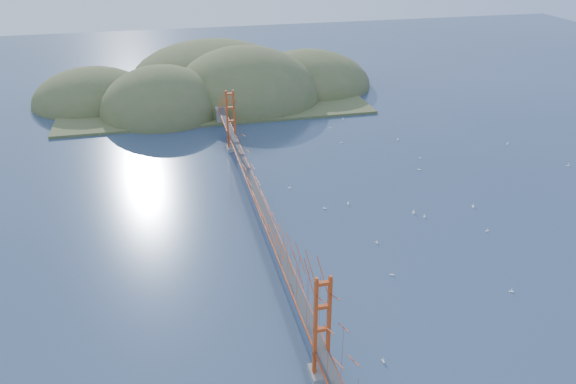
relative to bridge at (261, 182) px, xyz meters
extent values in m
plane|color=#314462|center=(0.00, -0.18, -7.01)|extent=(320.00, 320.00, 0.00)
cube|color=gray|center=(0.00, -30.18, -6.66)|extent=(2.00, 2.40, 0.70)
cube|color=gray|center=(0.00, 29.82, -6.66)|extent=(2.00, 2.40, 0.70)
cube|color=#B03A13|center=(0.00, -0.18, -3.71)|extent=(1.40, 92.00, 0.16)
cube|color=#B03A13|center=(0.00, -0.18, -3.91)|extent=(1.33, 92.00, 0.24)
cube|color=#38383A|center=(0.00, -0.18, -3.61)|extent=(1.19, 92.00, 0.03)
cube|color=gray|center=(0.00, 45.82, -5.36)|extent=(2.20, 2.60, 3.30)
cube|color=brown|center=(0.00, 63.82, -6.76)|extent=(70.00, 40.00, 0.60)
ellipsoid|color=brown|center=(-12.00, 55.82, -7.01)|extent=(28.00, 28.00, 21.00)
ellipsoid|color=brown|center=(8.00, 61.82, -7.01)|extent=(36.00, 36.00, 25.00)
ellipsoid|color=brown|center=(26.00, 69.82, -7.01)|extent=(32.00, 32.00, 18.00)
ellipsoid|color=brown|center=(-28.00, 67.82, -7.01)|extent=(28.00, 28.00, 16.00)
ellipsoid|color=brown|center=(2.00, 77.82, -7.01)|extent=(44.00, 44.00, 22.00)
cube|color=white|center=(30.90, -8.90, -6.95)|extent=(0.53, 0.25, 0.09)
cylinder|color=white|center=(30.90, -8.90, -6.68)|extent=(0.01, 0.01, 0.55)
cube|color=white|center=(6.80, 11.10, -6.95)|extent=(0.52, 0.18, 0.09)
cylinder|color=white|center=(6.80, 11.10, -6.67)|extent=(0.02, 0.02, 0.57)
cube|color=white|center=(14.37, 3.61, -6.95)|extent=(0.25, 0.57, 0.10)
cylinder|color=white|center=(14.37, 3.61, -6.64)|extent=(0.02, 0.02, 0.61)
cube|color=white|center=(21.33, 28.42, -6.95)|extent=(0.52, 0.32, 0.09)
cylinder|color=white|center=(21.33, 28.42, -6.68)|extent=(0.01, 0.01, 0.54)
cube|color=white|center=(33.18, 17.81, -6.95)|extent=(0.53, 0.36, 0.09)
cylinder|color=white|center=(33.18, 17.81, -6.68)|extent=(0.01, 0.01, 0.55)
cube|color=white|center=(21.80, 37.05, -6.95)|extent=(0.56, 0.23, 0.10)
cylinder|color=white|center=(21.80, 37.05, -6.65)|extent=(0.02, 0.02, 0.60)
cube|color=white|center=(26.16, 41.82, -6.95)|extent=(0.33, 0.52, 0.09)
cylinder|color=white|center=(26.16, 41.82, -6.68)|extent=(0.01, 0.01, 0.54)
cube|color=white|center=(52.86, 20.37, -6.95)|extent=(0.52, 0.55, 0.10)
cylinder|color=white|center=(52.86, 20.37, -6.64)|extent=(0.02, 0.02, 0.62)
cube|color=white|center=(13.51, -15.88, -6.95)|extent=(0.53, 0.39, 0.09)
cylinder|color=white|center=(13.51, -15.88, -6.67)|extent=(0.01, 0.01, 0.56)
cube|color=white|center=(26.01, -22.41, -6.95)|extent=(0.57, 0.35, 0.10)
cylinder|color=white|center=(26.01, -22.41, -6.65)|extent=(0.02, 0.02, 0.59)
cube|color=white|center=(14.46, -8.24, -6.95)|extent=(0.33, 0.52, 0.09)
cylinder|color=white|center=(14.46, -8.24, -6.69)|extent=(0.01, 0.01, 0.54)
cube|color=white|center=(10.36, 2.95, -6.95)|extent=(0.60, 0.39, 0.10)
cylinder|color=white|center=(10.36, 2.95, -6.64)|extent=(0.02, 0.02, 0.62)
cube|color=white|center=(57.41, 8.45, -6.95)|extent=(0.61, 0.40, 0.11)
cylinder|color=white|center=(57.41, 8.45, -6.63)|extent=(0.02, 0.02, 0.63)
cube|color=white|center=(24.08, -2.95, -6.95)|extent=(0.26, 0.52, 0.09)
cylinder|color=white|center=(24.08, -2.95, -6.68)|extent=(0.01, 0.01, 0.54)
cube|color=white|center=(32.88, 27.42, -6.94)|extent=(0.58, 0.52, 0.11)
cylinder|color=white|center=(32.88, 27.42, -6.62)|extent=(0.02, 0.02, 0.64)
cube|color=white|center=(32.78, -1.74, -6.94)|extent=(0.28, 0.62, 0.11)
cylinder|color=white|center=(32.78, -1.74, -6.62)|extent=(0.02, 0.02, 0.65)
cube|color=white|center=(6.72, -29.74, -6.95)|extent=(0.19, 0.53, 0.09)
cylinder|color=white|center=(6.72, -29.74, -6.67)|extent=(0.02, 0.02, 0.57)
cube|color=white|center=(23.05, -1.43, -6.94)|extent=(0.40, 0.65, 0.11)
cylinder|color=white|center=(23.05, -1.43, -6.60)|extent=(0.02, 0.02, 0.68)
cube|color=white|center=(30.70, 12.96, -6.94)|extent=(0.60, 0.46, 0.11)
cylinder|color=white|center=(30.70, 12.96, -6.63)|extent=(0.02, 0.02, 0.64)
camera|label=1|loc=(-12.51, -69.39, 33.51)|focal=35.00mm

